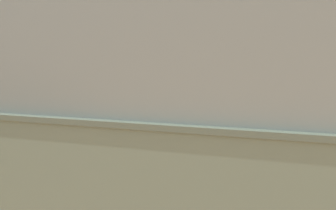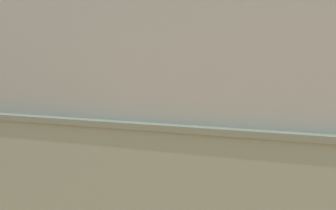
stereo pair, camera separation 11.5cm
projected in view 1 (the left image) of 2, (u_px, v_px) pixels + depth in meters
name	position (u px, v px, depth m)	size (l,w,h in m)	color
ground_plane	(241.00, 121.00, 15.91)	(260.00, 260.00, 0.00)	#B27247
player_at_service_line	(155.00, 90.00, 16.79)	(1.28, 0.79, 1.69)	#B2B2B2
sports_ball	(146.00, 123.00, 14.52)	(0.23, 0.23, 0.23)	yellow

